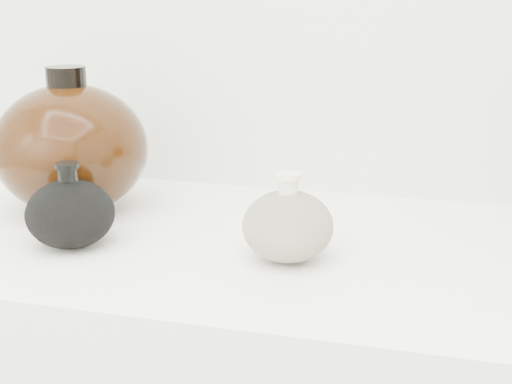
# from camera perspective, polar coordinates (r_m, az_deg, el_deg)

# --- Properties ---
(black_gourd_vase) EXTENTS (0.13, 0.13, 0.11)m
(black_gourd_vase) POSITION_cam_1_polar(r_m,az_deg,el_deg) (0.93, -14.63, -1.63)
(black_gourd_vase) COLOR black
(black_gourd_vase) RESTS_ON display_counter
(cream_gourd_vase) EXTENTS (0.14, 0.14, 0.11)m
(cream_gourd_vase) POSITION_cam_1_polar(r_m,az_deg,el_deg) (0.86, 2.56, -2.68)
(cream_gourd_vase) COLOR #BFAF95
(cream_gourd_vase) RESTS_ON display_counter
(left_round_pot) EXTENTS (0.23, 0.23, 0.21)m
(left_round_pot) POSITION_cam_1_polar(r_m,az_deg,el_deg) (1.07, -14.56, 3.44)
(left_round_pot) COLOR black
(left_round_pot) RESTS_ON display_counter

